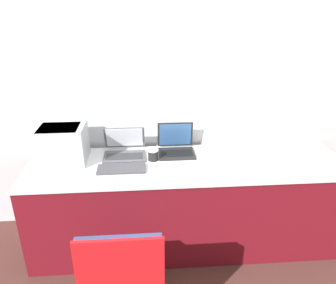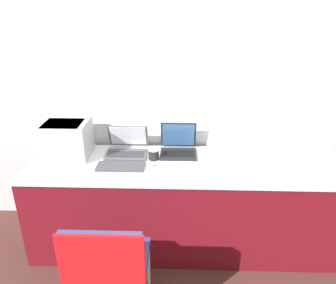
{
  "view_description": "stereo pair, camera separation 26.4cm",
  "coord_description": "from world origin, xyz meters",
  "px_view_note": "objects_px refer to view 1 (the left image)",
  "views": [
    {
      "loc": [
        -0.34,
        -2.03,
        2.02
      ],
      "look_at": [
        -0.16,
        0.38,
        0.97
      ],
      "focal_mm": 35.0,
      "sensor_mm": 36.0,
      "label": 1
    },
    {
      "loc": [
        -0.08,
        -2.04,
        2.02
      ],
      "look_at": [
        -0.16,
        0.38,
        0.97
      ],
      "focal_mm": 35.0,
      "sensor_mm": 36.0,
      "label": 2
    }
  ],
  "objects_px": {
    "laptop_left": "(124,150)",
    "chair": "(122,268)",
    "printer": "(62,142)",
    "laptop_right": "(176,146)",
    "mouse": "(152,165)",
    "external_keyboard": "(122,169)",
    "coffee_cup": "(153,155)"
  },
  "relations": [
    {
      "from": "mouse",
      "to": "laptop_right",
      "type": "bearing_deg",
      "value": 50.71
    },
    {
      "from": "printer",
      "to": "coffee_cup",
      "type": "xyz_separation_m",
      "value": [
        0.74,
        -0.04,
        -0.12
      ]
    },
    {
      "from": "printer",
      "to": "laptop_left",
      "type": "xyz_separation_m",
      "value": [
        0.5,
        0.08,
        -0.12
      ]
    },
    {
      "from": "coffee_cup",
      "to": "mouse",
      "type": "height_order",
      "value": "coffee_cup"
    },
    {
      "from": "printer",
      "to": "external_keyboard",
      "type": "xyz_separation_m",
      "value": [
        0.49,
        -0.2,
        -0.16
      ]
    },
    {
      "from": "laptop_right",
      "to": "mouse",
      "type": "height_order",
      "value": "laptop_right"
    },
    {
      "from": "laptop_right",
      "to": "coffee_cup",
      "type": "relative_size",
      "value": 3.33
    },
    {
      "from": "coffee_cup",
      "to": "printer",
      "type": "bearing_deg",
      "value": 176.8
    },
    {
      "from": "printer",
      "to": "laptop_right",
      "type": "distance_m",
      "value": 0.96
    },
    {
      "from": "coffee_cup",
      "to": "external_keyboard",
      "type": "bearing_deg",
      "value": -148.63
    },
    {
      "from": "laptop_left",
      "to": "coffee_cup",
      "type": "height_order",
      "value": "laptop_left"
    },
    {
      "from": "laptop_right",
      "to": "external_keyboard",
      "type": "distance_m",
      "value": 0.55
    },
    {
      "from": "laptop_right",
      "to": "printer",
      "type": "bearing_deg",
      "value": -174.2
    },
    {
      "from": "laptop_left",
      "to": "coffee_cup",
      "type": "xyz_separation_m",
      "value": [
        0.24,
        -0.12,
        -0.0
      ]
    },
    {
      "from": "laptop_right",
      "to": "chair",
      "type": "bearing_deg",
      "value": -111.91
    },
    {
      "from": "chair",
      "to": "mouse",
      "type": "bearing_deg",
      "value": 75.16
    },
    {
      "from": "mouse",
      "to": "external_keyboard",
      "type": "bearing_deg",
      "value": -173.3
    },
    {
      "from": "chair",
      "to": "printer",
      "type": "bearing_deg",
      "value": 118.0
    },
    {
      "from": "laptop_left",
      "to": "coffee_cup",
      "type": "relative_size",
      "value": 3.75
    },
    {
      "from": "laptop_left",
      "to": "laptop_right",
      "type": "height_order",
      "value": "laptop_right"
    },
    {
      "from": "printer",
      "to": "laptop_right",
      "type": "bearing_deg",
      "value": 5.8
    },
    {
      "from": "printer",
      "to": "chair",
      "type": "height_order",
      "value": "printer"
    },
    {
      "from": "external_keyboard",
      "to": "mouse",
      "type": "xyz_separation_m",
      "value": [
        0.24,
        0.03,
        0.01
      ]
    },
    {
      "from": "laptop_left",
      "to": "chair",
      "type": "distance_m",
      "value": 1.09
    },
    {
      "from": "coffee_cup",
      "to": "chair",
      "type": "xyz_separation_m",
      "value": [
        -0.23,
        -0.93,
        -0.3
      ]
    },
    {
      "from": "external_keyboard",
      "to": "chair",
      "type": "relative_size",
      "value": 0.45
    },
    {
      "from": "laptop_right",
      "to": "coffee_cup",
      "type": "xyz_separation_m",
      "value": [
        -0.21,
        -0.14,
        -0.01
      ]
    },
    {
      "from": "mouse",
      "to": "printer",
      "type": "bearing_deg",
      "value": 166.99
    },
    {
      "from": "printer",
      "to": "mouse",
      "type": "bearing_deg",
      "value": -13.01
    },
    {
      "from": "mouse",
      "to": "chair",
      "type": "relative_size",
      "value": 0.08
    },
    {
      "from": "printer",
      "to": "coffee_cup",
      "type": "bearing_deg",
      "value": -3.2
    },
    {
      "from": "mouse",
      "to": "chair",
      "type": "height_order",
      "value": "chair"
    }
  ]
}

